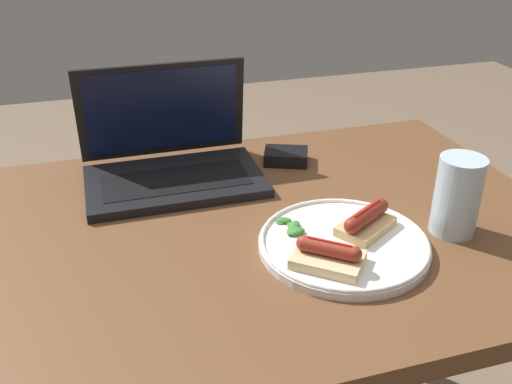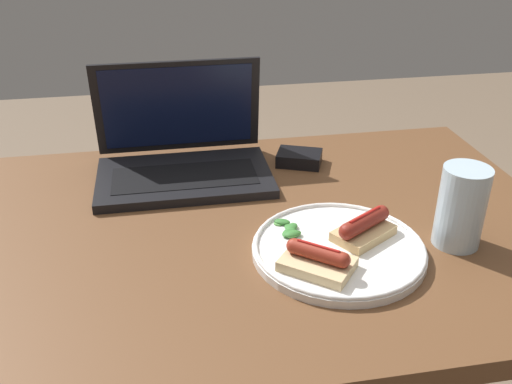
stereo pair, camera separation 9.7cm
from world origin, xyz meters
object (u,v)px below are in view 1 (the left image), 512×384
Objects in this scene: laptop at (171,160)px; external_drive at (286,156)px; plate at (344,243)px; drinking_glass at (457,196)px.

laptop reaches higher than external_drive.
plate is 2.03× the size of drinking_glass.
drinking_glass is at bearing -38.43° from laptop.
laptop is at bearing 124.00° from plate.
laptop is 0.25m from external_drive.
external_drive is (0.25, 0.01, -0.03)m from laptop.
laptop is 1.24× the size of plate.
plate is 0.21m from drinking_glass.
drinking_glass is 1.25× the size of external_drive.
external_drive is at bearing 117.50° from drinking_glass.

